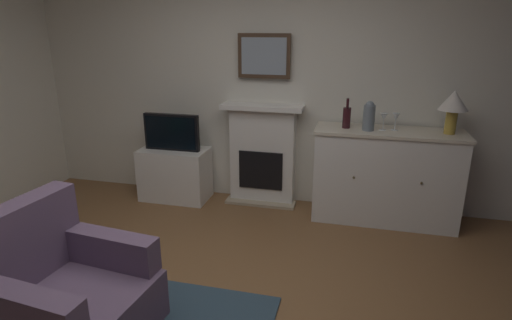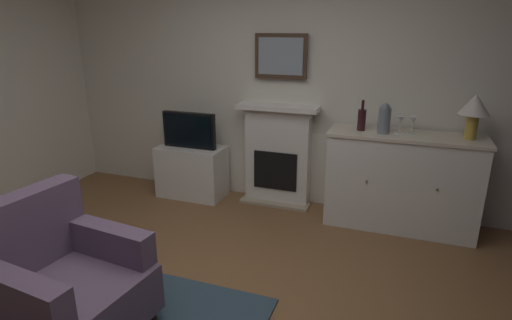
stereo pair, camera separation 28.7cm
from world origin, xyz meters
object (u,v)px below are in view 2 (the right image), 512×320
at_px(wine_glass_left, 400,121).
at_px(wine_glass_center, 413,121).
at_px(sideboard_cabinet, 401,181).
at_px(armchair, 62,282).
at_px(wine_bottle, 362,119).
at_px(vase_decorative, 384,119).
at_px(fireplace_unit, 278,155).
at_px(tv_cabinet, 192,171).
at_px(framed_picture, 281,56).
at_px(tv_set, 189,130).
at_px(table_lamp, 475,108).

xyz_separation_m(wine_glass_left, wine_glass_center, (0.11, 0.02, 0.00)).
relative_size(sideboard_cabinet, armchair, 1.53).
bearing_deg(wine_bottle, vase_decorative, -13.85).
distance_m(fireplace_unit, sideboard_cabinet, 1.30).
xyz_separation_m(sideboard_cabinet, tv_cabinet, (-2.26, 0.02, -0.18)).
height_order(framed_picture, wine_glass_left, framed_picture).
bearing_deg(fireplace_unit, wine_glass_center, -6.99).
bearing_deg(armchair, wine_glass_center, 49.66).
bearing_deg(tv_set, vase_decorative, -1.16).
xyz_separation_m(table_lamp, wine_glass_left, (-0.59, -0.01, -0.16)).
bearing_deg(wine_glass_left, wine_bottle, 178.09).
xyz_separation_m(table_lamp, armchair, (-2.44, -2.29, -0.83)).
distance_m(wine_bottle, tv_cabinet, 2.00).
height_order(table_lamp, tv_set, table_lamp).
height_order(wine_glass_center, vase_decorative, vase_decorative).
bearing_deg(vase_decorative, sideboard_cabinet, 13.61).
xyz_separation_m(wine_bottle, wine_glass_left, (0.34, -0.01, 0.01)).
relative_size(framed_picture, wine_glass_left, 3.33).
distance_m(sideboard_cabinet, tv_cabinet, 2.27).
bearing_deg(vase_decorative, tv_cabinet, 178.19).
bearing_deg(vase_decorative, fireplace_unit, 168.14).
distance_m(wine_glass_center, tv_cabinet, 2.43).
xyz_separation_m(fireplace_unit, wine_glass_left, (1.22, -0.19, 0.51)).
bearing_deg(framed_picture, wine_glass_center, -8.90).
height_order(tv_set, armchair, tv_set).
bearing_deg(framed_picture, wine_glass_left, -10.82).
bearing_deg(tv_set, wine_glass_left, -0.06).
bearing_deg(fireplace_unit, tv_cabinet, -170.55).
distance_m(framed_picture, wine_bottle, 1.05).
bearing_deg(wine_glass_left, armchair, -129.02).
bearing_deg(wine_bottle, wine_glass_center, 1.69).
bearing_deg(tv_cabinet, table_lamp, -0.31).
xyz_separation_m(fireplace_unit, framed_picture, (-0.00, 0.05, 1.04)).
relative_size(fireplace_unit, wine_glass_left, 6.67).
height_order(sideboard_cabinet, table_lamp, table_lamp).
relative_size(table_lamp, armchair, 0.43).
xyz_separation_m(wine_bottle, wine_glass_center, (0.45, 0.01, 0.01)).
relative_size(sideboard_cabinet, vase_decorative, 5.00).
bearing_deg(wine_bottle, fireplace_unit, 168.61).
distance_m(table_lamp, tv_set, 2.82).
relative_size(wine_bottle, wine_glass_center, 1.76).
xyz_separation_m(framed_picture, table_lamp, (1.81, -0.22, -0.37)).
height_order(fireplace_unit, armchair, fireplace_unit).
relative_size(wine_glass_left, vase_decorative, 0.59).
height_order(tv_cabinet, armchair, armchair).
relative_size(fireplace_unit, table_lamp, 2.75).
height_order(wine_bottle, wine_glass_left, wine_bottle).
bearing_deg(table_lamp, tv_cabinet, 179.69).
distance_m(vase_decorative, tv_cabinet, 2.20).
bearing_deg(wine_glass_center, vase_decorative, -165.44).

